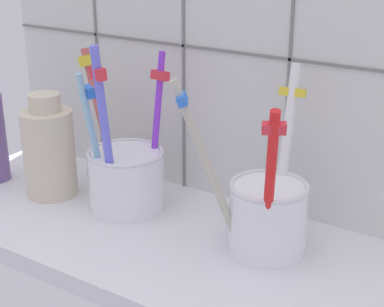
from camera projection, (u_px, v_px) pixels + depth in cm
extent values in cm
cube|color=silver|center=(177.00, 246.00, 61.29)|extent=(64.00, 22.00, 2.00)
cube|color=silver|center=(240.00, 18.00, 62.80)|extent=(64.00, 2.00, 45.00)
cube|color=gray|center=(94.00, 6.00, 71.66)|extent=(0.30, 0.20, 45.00)
cube|color=gray|center=(183.00, 14.00, 65.18)|extent=(0.30, 0.20, 45.00)
cube|color=gray|center=(292.00, 25.00, 58.70)|extent=(0.30, 0.20, 45.00)
cube|color=gray|center=(234.00, 52.00, 63.19)|extent=(64.00, 0.20, 0.30)
cylinder|color=white|center=(127.00, 180.00, 66.26)|extent=(8.40, 8.40, 6.54)
torus|color=silver|center=(125.00, 153.00, 65.06)|extent=(8.48, 8.48, 0.50)
cylinder|color=#C05757|center=(103.00, 124.00, 67.76)|extent=(6.28, 2.41, 16.65)
cube|color=yellow|center=(88.00, 60.00, 66.71)|extent=(1.55, 2.14, 1.34)
cylinder|color=#90C9E1|center=(97.00, 143.00, 63.54)|extent=(2.09, 3.18, 15.47)
cube|color=blue|center=(86.00, 93.00, 61.09)|extent=(2.08, 1.70, 1.21)
cylinder|color=#8D35E5|center=(156.00, 128.00, 65.89)|extent=(1.17, 3.19, 16.78)
cube|color=#E5333F|center=(160.00, 75.00, 64.32)|extent=(2.20, 1.29, 1.08)
cylinder|color=#686DF3|center=(106.00, 135.00, 61.13)|extent=(1.67, 2.57, 18.57)
cube|color=#E5333F|center=(98.00, 73.00, 58.48)|extent=(2.23, 1.61, 1.22)
cylinder|color=white|center=(267.00, 219.00, 57.47)|extent=(7.51, 7.51, 6.84)
torus|color=silver|center=(269.00, 186.00, 56.22)|extent=(7.64, 7.64, 0.50)
cylinder|color=white|center=(285.00, 153.00, 58.52)|extent=(1.69, 5.28, 17.23)
cube|color=yellow|center=(292.00, 92.00, 57.57)|extent=(2.65, 1.18, 0.94)
cylinder|color=red|center=(269.00, 190.00, 52.31)|extent=(2.99, 4.22, 15.72)
cube|color=#E5333F|center=(274.00, 128.00, 48.83)|extent=(2.21, 1.87, 1.07)
cylinder|color=beige|center=(209.00, 170.00, 54.77)|extent=(6.41, 4.47, 17.13)
cube|color=blue|center=(182.00, 99.00, 52.34)|extent=(2.05, 2.36, 1.13)
cylinder|color=beige|center=(49.00, 153.00, 68.98)|extent=(5.95, 5.95, 10.11)
cylinder|color=beige|center=(45.00, 103.00, 66.77)|extent=(3.58, 3.58, 2.01)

